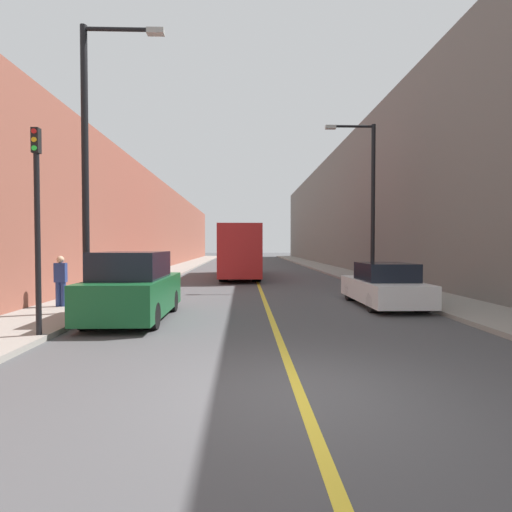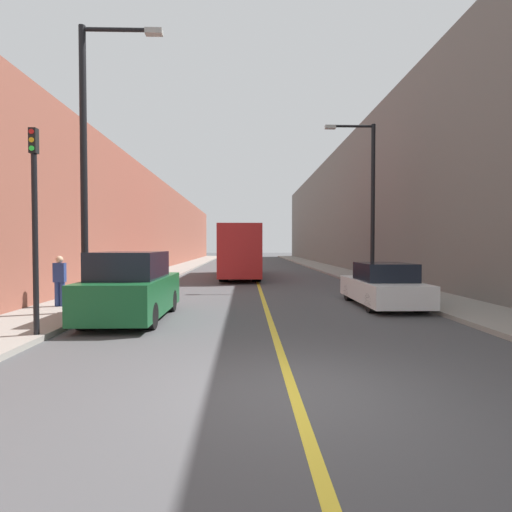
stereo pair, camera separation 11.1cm
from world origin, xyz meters
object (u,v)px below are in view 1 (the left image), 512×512
object	(u,v)px
parked_suv_left	(133,289)
street_lamp_left	(91,152)
bus	(240,250)
street_lamp_right	(369,195)
car_right_near	(384,287)
traffic_light	(37,223)
pedestrian	(61,280)

from	to	relation	value
parked_suv_left	street_lamp_left	size ratio (longest dim) A/B	0.53
bus	street_lamp_right	xyz separation A→B (m)	(6.24, -7.06, 2.77)
bus	car_right_near	bearing A→B (deg)	-67.92
bus	parked_suv_left	xyz separation A→B (m)	(-2.91, -14.80, -0.86)
car_right_near	bus	bearing A→B (deg)	112.08
bus	street_lamp_right	world-z (taller)	street_lamp_right
street_lamp_left	street_lamp_right	xyz separation A→B (m)	(10.49, 7.17, -0.31)
parked_suv_left	traffic_light	bearing A→B (deg)	-120.83
parked_suv_left	street_lamp_left	bearing A→B (deg)	156.89
car_right_near	street_lamp_left	bearing A→B (deg)	-169.50
parked_suv_left	pedestrian	distance (m)	3.30
bus	car_right_near	distance (m)	13.53
car_right_near	street_lamp_left	size ratio (longest dim) A/B	0.53
pedestrian	street_lamp_left	bearing A→B (deg)	-38.38
street_lamp_left	car_right_near	bearing A→B (deg)	10.50
bus	street_lamp_right	bearing A→B (deg)	-48.52
bus	traffic_light	bearing A→B (deg)	-104.15
street_lamp_left	street_lamp_right	world-z (taller)	street_lamp_left
bus	street_lamp_left	distance (m)	15.16
bus	car_right_near	xyz separation A→B (m)	(5.07, -12.50, -1.08)
street_lamp_right	pedestrian	world-z (taller)	street_lamp_right
car_right_near	street_lamp_right	world-z (taller)	street_lamp_right
bus	street_lamp_right	size ratio (longest dim) A/B	1.29
bus	street_lamp_left	bearing A→B (deg)	-106.63
bus	traffic_light	distance (m)	17.74
street_lamp_right	pedestrian	bearing A→B (deg)	-153.30
parked_suv_left	car_right_near	distance (m)	8.31
street_lamp_left	traffic_light	world-z (taller)	street_lamp_left
parked_suv_left	street_lamp_left	distance (m)	4.20
bus	pedestrian	world-z (taller)	bus
pedestrian	street_lamp_right	bearing A→B (deg)	26.70
pedestrian	traffic_light	bearing A→B (deg)	-71.50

